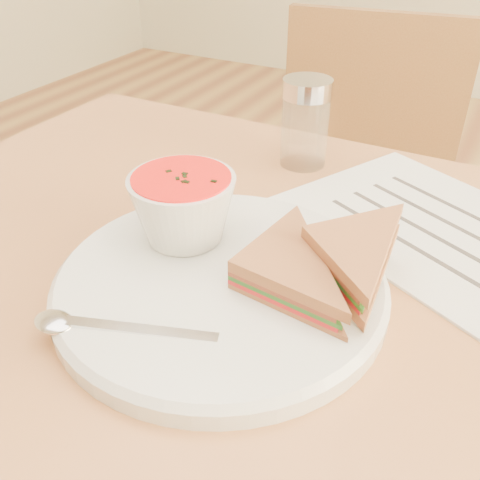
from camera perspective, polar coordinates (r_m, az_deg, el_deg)
The scene contains 8 objects.
chair_far at distance 1.17m, azimuth 10.96°, elevation 0.09°, with size 0.38×0.38×0.86m, color brown, non-canonical shape.
plate at distance 0.50m, azimuth -2.10°, elevation -4.82°, with size 0.31×0.31×0.02m, color white, non-canonical shape.
soup_bowl at distance 0.53m, azimuth -6.05°, elevation 3.10°, with size 0.10×0.10×0.07m, color white, non-canonical shape.
sandwich_half_a at distance 0.47m, azimuth -1.31°, elevation -4.02°, with size 0.12×0.12×0.04m, color #A9623B, non-canonical shape.
sandwich_half_b at distance 0.49m, azimuth 6.49°, elevation -0.16°, with size 0.11×0.11×0.03m, color #A9623B, non-canonical shape.
spoon at distance 0.45m, azimuth -12.93°, elevation -9.15°, with size 0.18×0.04×0.01m, color silver, non-canonical shape.
paper_menu at distance 0.63m, azimuth 19.97°, elevation 1.36°, with size 0.31×0.23×0.00m, color white, non-canonical shape.
condiment_shaker at distance 0.72m, azimuth 6.95°, elevation 12.28°, with size 0.06×0.06×0.12m, color silver, non-canonical shape.
Camera 1 is at (0.16, -0.38, 1.07)m, focal length 40.00 mm.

